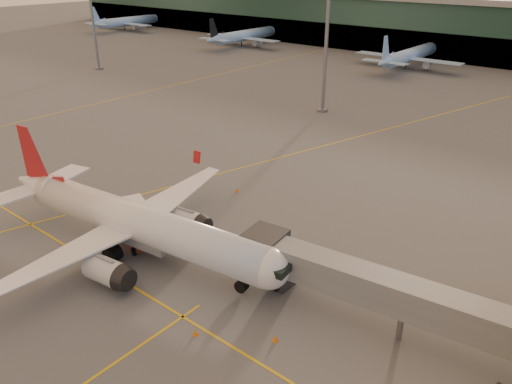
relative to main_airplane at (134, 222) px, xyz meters
The scene contains 12 objects.
ground 11.60m from the main_airplane, 55.22° to the right, with size 600.00×600.00×0.00m, color #4C4F54.
taxi_markings 35.62m from the main_airplane, 91.66° to the left, with size 100.12×173.00×0.01m.
mast_west_far 99.68m from the main_airplane, 147.69° to the left, with size 2.40×2.40×25.60m.
mast_west_near 59.64m from the main_airplane, 103.53° to the left, with size 2.40×2.40×25.60m.
distant_aircraft_row 118.88m from the main_airplane, 113.54° to the left, with size 225.00×34.00×13.00m.
main_airplane is the anchor object (origin of this frame).
jet_bridge 28.72m from the main_airplane, 11.13° to the left, with size 30.66×6.84×5.59m.
catering_truck 2.11m from the main_airplane, 133.37° to the left, with size 6.30×4.55×4.49m.
cone_nose 19.58m from the main_airplane, ahead, with size 0.47×0.47×0.60m.
cone_tail 19.08m from the main_airplane, behind, with size 0.40×0.40×0.50m.
cone_wing_left 18.21m from the main_airplane, 95.89° to the left, with size 0.45×0.45×0.57m.
cone_fwd 15.03m from the main_airplane, 19.75° to the right, with size 0.45×0.45×0.58m.
Camera 1 is at (31.62, -17.32, 28.01)m, focal length 35.00 mm.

